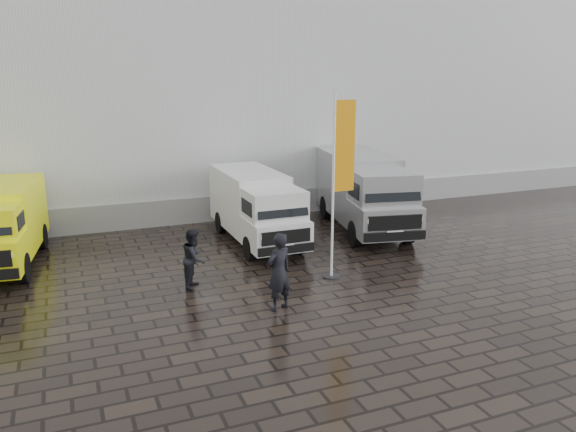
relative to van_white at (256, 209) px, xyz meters
name	(u,v)px	position (x,y,z in m)	size (l,w,h in m)	color
ground	(339,283)	(0.83, -4.60, -1.19)	(120.00, 120.00, 0.00)	black
exhibition_hall	(235,67)	(2.83, 11.40, 4.81)	(44.00, 16.00, 12.00)	silver
hall_plinth	(294,201)	(2.83, 3.35, -0.69)	(44.00, 0.15, 1.00)	gray
van_white	(256,209)	(0.00, 0.00, 0.00)	(1.82, 5.47, 2.37)	silver
van_silver	(364,193)	(4.22, 0.10, 0.18)	(2.10, 6.29, 2.73)	#ABADB0
flagpole	(339,176)	(1.05, -4.05, 1.71)	(0.88, 0.50, 5.17)	black
wheelie_bin	(389,195)	(7.01, 2.74, -0.66)	(0.63, 0.63, 1.05)	black
person_front	(279,272)	(-1.35, -5.60, -0.21)	(0.71, 0.47, 1.95)	black
person_tent	(194,258)	(-2.91, -3.33, -0.37)	(0.79, 0.61, 1.62)	black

